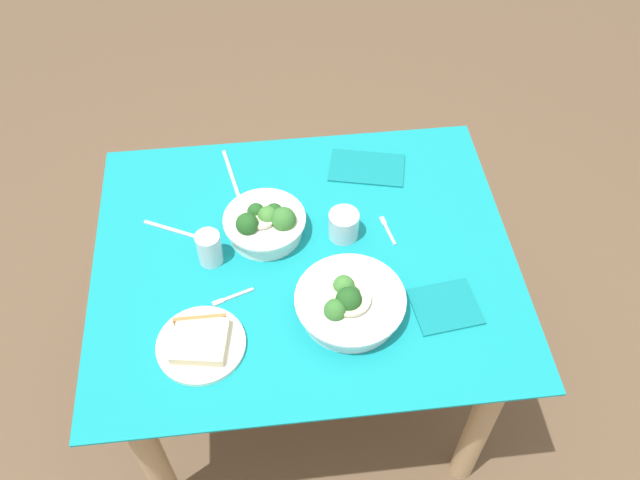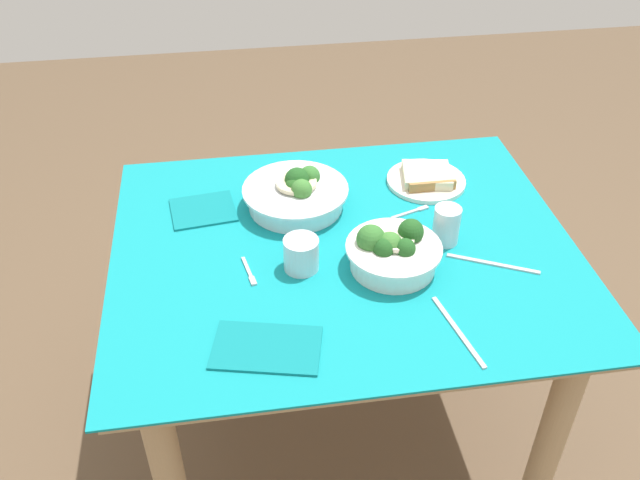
{
  "view_description": "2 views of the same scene",
  "coord_description": "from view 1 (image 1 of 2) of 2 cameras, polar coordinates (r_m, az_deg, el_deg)",
  "views": [
    {
      "loc": [
        0.08,
        1.08,
        2.11
      ],
      "look_at": [
        -0.04,
        -0.02,
        0.75
      ],
      "focal_mm": 37.76,
      "sensor_mm": 36.0,
      "label": 1
    },
    {
      "loc": [
        -0.25,
        -1.27,
        1.73
      ],
      "look_at": [
        -0.06,
        -0.02,
        0.75
      ],
      "focal_mm": 38.48,
      "sensor_mm": 36.0,
      "label": 2
    }
  ],
  "objects": [
    {
      "name": "water_glass_side",
      "position": [
        1.75,
        -9.37,
        -0.69
      ],
      "size": [
        0.06,
        0.06,
        0.1
      ],
      "primitive_type": "cylinder",
      "color": "silver",
      "rests_on": "dining_table"
    },
    {
      "name": "ground_plane",
      "position": [
        2.37,
        -1.02,
        -11.9
      ],
      "size": [
        6.0,
        6.0,
        0.0
      ],
      "primitive_type": "plane",
      "color": "brown"
    },
    {
      "name": "bread_side_plate",
      "position": [
        1.64,
        -10.08,
        -8.53
      ],
      "size": [
        0.21,
        0.21,
        0.04
      ],
      "color": "silver",
      "rests_on": "dining_table"
    },
    {
      "name": "fork_by_far_bowl",
      "position": [
        1.84,
        5.72,
        0.91
      ],
      "size": [
        0.03,
        0.1,
        0.0
      ],
      "rotation": [
        0.0,
        0.0,
        4.91
      ],
      "color": "#B7B7BC",
      "rests_on": "dining_table"
    },
    {
      "name": "fork_by_near_bowl",
      "position": [
        1.71,
        -7.54,
        -4.84
      ],
      "size": [
        0.11,
        0.05,
        0.0
      ],
      "rotation": [
        0.0,
        0.0,
        0.34
      ],
      "color": "#B7B7BC",
      "rests_on": "dining_table"
    },
    {
      "name": "broccoli_bowl_near",
      "position": [
        1.8,
        -4.63,
        1.42
      ],
      "size": [
        0.22,
        0.22,
        0.11
      ],
      "color": "white",
      "rests_on": "dining_table"
    },
    {
      "name": "dining_table",
      "position": [
        1.87,
        -1.27,
        -3.71
      ],
      "size": [
        1.11,
        0.92,
        0.71
      ],
      "color": "teal",
      "rests_on": "ground_plane"
    },
    {
      "name": "water_glass_center",
      "position": [
        1.79,
        2.02,
        1.28
      ],
      "size": [
        0.08,
        0.08,
        0.08
      ],
      "primitive_type": "cylinder",
      "color": "silver",
      "rests_on": "dining_table"
    },
    {
      "name": "table_knife_right",
      "position": [
        1.99,
        -7.49,
        5.43
      ],
      "size": [
        0.05,
        0.21,
        0.0
      ],
      "primitive_type": "cube",
      "rotation": [
        0.0,
        0.0,
        1.77
      ],
      "color": "#B7B7BC",
      "rests_on": "dining_table"
    },
    {
      "name": "broccoli_bowl_far",
      "position": [
        1.64,
        2.49,
        -5.36
      ],
      "size": [
        0.27,
        0.27,
        0.1
      ],
      "color": "white",
      "rests_on": "dining_table"
    },
    {
      "name": "table_knife_left",
      "position": [
        1.86,
        -11.83,
        0.68
      ],
      "size": [
        0.2,
        0.1,
        0.0
      ],
      "primitive_type": "cube",
      "rotation": [
        0.0,
        0.0,
        2.68
      ],
      "color": "#B7B7BC",
      "rests_on": "dining_table"
    },
    {
      "name": "napkin_folded_upper",
      "position": [
        1.71,
        10.58,
        -5.56
      ],
      "size": [
        0.18,
        0.16,
        0.01
      ],
      "primitive_type": "cube",
      "rotation": [
        0.0,
        0.0,
        0.12
      ],
      "color": "#0F777D",
      "rests_on": "dining_table"
    },
    {
      "name": "napkin_folded_lower",
      "position": [
        2.0,
        3.99,
        6.12
      ],
      "size": [
        0.24,
        0.18,
        0.01
      ],
      "primitive_type": "cube",
      "rotation": [
        0.0,
        0.0,
        -0.23
      ],
      "color": "#0F777D",
      "rests_on": "dining_table"
    }
  ]
}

